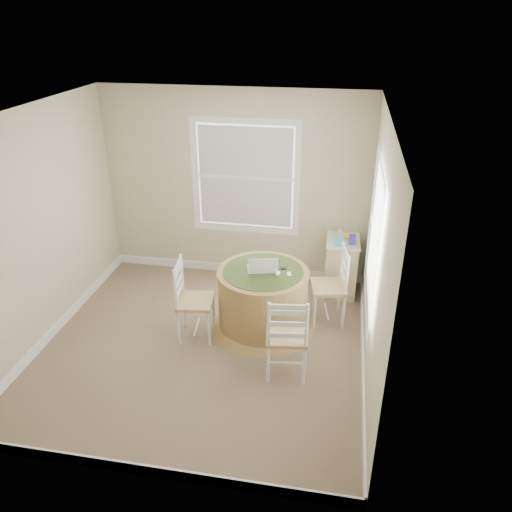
% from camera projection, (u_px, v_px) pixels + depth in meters
% --- Properties ---
extents(room, '(3.64, 3.64, 2.64)m').
position_uv_depth(room, '(217.00, 238.00, 5.25)').
color(room, '#836E53').
rests_on(room, ground).
extents(round_table, '(1.25, 1.25, 0.77)m').
position_uv_depth(round_table, '(263.00, 297.00, 5.87)').
color(round_table, '#A28248').
rests_on(round_table, ground).
extents(chair_left, '(0.45, 0.46, 0.95)m').
position_uv_depth(chair_left, '(195.00, 301.00, 5.68)').
color(chair_left, white).
rests_on(chair_left, ground).
extents(chair_near, '(0.47, 0.45, 0.95)m').
position_uv_depth(chair_near, '(287.00, 335.00, 5.09)').
color(chair_near, white).
rests_on(chair_near, ground).
extents(chair_right, '(0.47, 0.49, 0.95)m').
position_uv_depth(chair_right, '(328.00, 286.00, 5.98)').
color(chair_right, white).
rests_on(chair_right, ground).
extents(laptop, '(0.39, 0.36, 0.23)m').
position_uv_depth(laptop, '(262.00, 268.00, 5.71)').
color(laptop, white).
rests_on(laptop, round_table).
extents(mouse, '(0.09, 0.11, 0.03)m').
position_uv_depth(mouse, '(277.00, 273.00, 5.65)').
color(mouse, white).
rests_on(mouse, round_table).
extents(phone, '(0.07, 0.10, 0.02)m').
position_uv_depth(phone, '(289.00, 274.00, 5.65)').
color(phone, '#B7BABF').
rests_on(phone, round_table).
extents(keys, '(0.07, 0.07, 0.02)m').
position_uv_depth(keys, '(283.00, 269.00, 5.76)').
color(keys, black).
rests_on(keys, round_table).
extents(corner_chest, '(0.44, 0.59, 0.76)m').
position_uv_depth(corner_chest, '(341.00, 266.00, 6.64)').
color(corner_chest, beige).
rests_on(corner_chest, ground).
extents(tissue_box, '(0.12, 0.12, 0.10)m').
position_uv_depth(tissue_box, '(339.00, 241.00, 6.32)').
color(tissue_box, '#5AA0CE').
rests_on(tissue_box, corner_chest).
extents(box_yellow, '(0.15, 0.10, 0.06)m').
position_uv_depth(box_yellow, '(346.00, 237.00, 6.48)').
color(box_yellow, '#D5DA4D').
rests_on(box_yellow, corner_chest).
extents(box_blue, '(0.08, 0.08, 0.12)m').
position_uv_depth(box_blue, '(352.00, 240.00, 6.34)').
color(box_blue, '#3C38AA').
rests_on(box_blue, corner_chest).
extents(cup_cream, '(0.07, 0.07, 0.09)m').
position_uv_depth(cup_cream, '(340.00, 233.00, 6.57)').
color(cup_cream, beige).
rests_on(cup_cream, corner_chest).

